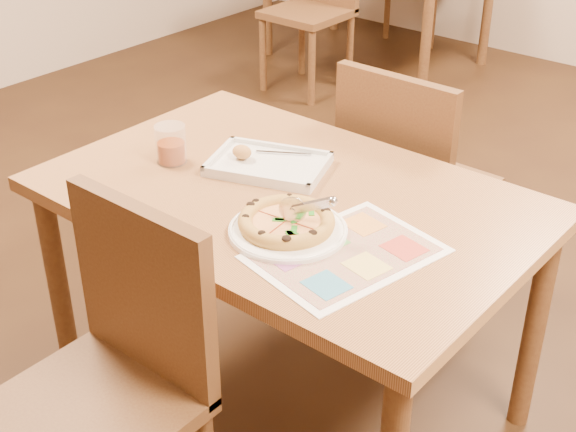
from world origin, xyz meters
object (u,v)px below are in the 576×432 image
Objects in this scene: dining_table at (288,220)px; plate at (288,231)px; pizza_cutter at (307,207)px; chair_near at (118,350)px; menu at (346,253)px; pizza at (287,222)px; glass_tumbler at (171,146)px; chair_far at (406,166)px; appetizer_tray at (266,165)px.

plate reaches higher than dining_table.
pizza_cutter is at bearing -38.97° from dining_table.
menu is at bearing 56.79° from chair_near.
pizza is at bearing -51.52° from dining_table.
pizza is at bearing 74.29° from chair_near.
chair_near is (0.00, -0.60, -0.07)m from dining_table.
glass_tumbler is at bearing 169.90° from pizza.
pizza is 2.16× the size of glass_tumbler.
dining_table is 4.50× the size of plate.
chair_near is 0.50m from pizza.
chair_near is 4.28× the size of glass_tumbler.
dining_table is 0.34m from menu.
chair_far is 0.57m from appetizer_tray.
appetizer_tray is at bearing 101.55° from chair_near.
chair_far reaches higher than pizza_cutter.
plate is at bearing -31.91° from pizza.
plate is at bearing 72.91° from chair_near.
chair_near reaches higher than plate.
pizza is at bearing 175.00° from pizza_cutter.
dining_table is 11.84× the size of glass_tumbler.
chair_far is at bearing 76.25° from pizza_cutter.
pizza_cutter is 0.33× the size of appetizer_tray.
pizza_cutter reaches higher than plate.
chair_near reaches higher than pizza_cutter.
plate is (0.13, 0.44, 0.16)m from chair_near.
pizza is at bearing -177.00° from menu.
plate is (0.13, -0.77, 0.16)m from chair_far.
glass_tumbler is (-0.37, 0.53, 0.20)m from chair_near.
chair_far is 1.11× the size of menu.
plate is 1.22× the size of pizza.
glass_tumbler reaches higher than dining_table.
appetizer_tray reaches higher than plate.
chair_near reaches higher than appetizer_tray.
dining_table is 5.49× the size of pizza.
dining_table is at bearing 90.00° from chair_far.
appetizer_tray is (-0.26, 0.23, -0.02)m from pizza.
pizza_cutter is at bearing 33.87° from plate.
glass_tumbler is at bearing 169.42° from plate.
chair_far is (-0.00, 1.20, 0.00)m from chair_near.
glass_tumbler is at bearing -169.60° from dining_table.
chair_near is 0.49m from plate.
dining_table is 0.61m from chair_near.
menu is at bearing -31.14° from pizza_cutter.
pizza_cutter is 0.38m from appetizer_tray.
chair_near is at bearing -137.11° from pizza_cutter.
appetizer_tray reaches higher than dining_table.
chair_far is at bearing 60.89° from glass_tumbler.
plate is at bearing -10.58° from glass_tumbler.
pizza is 1.91× the size of pizza_cutter.
chair_far reaches higher than plate.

